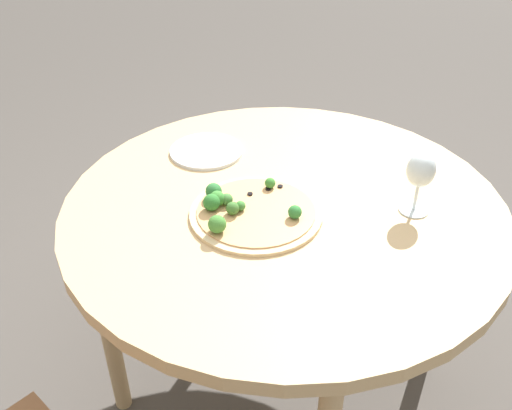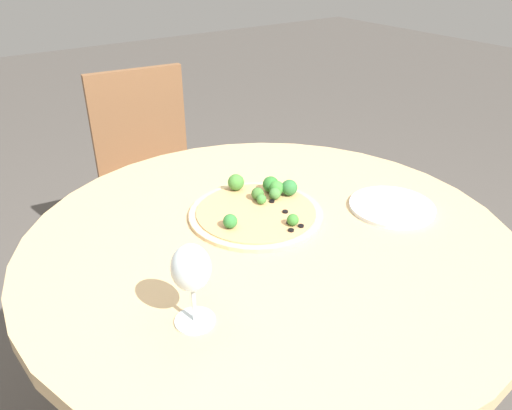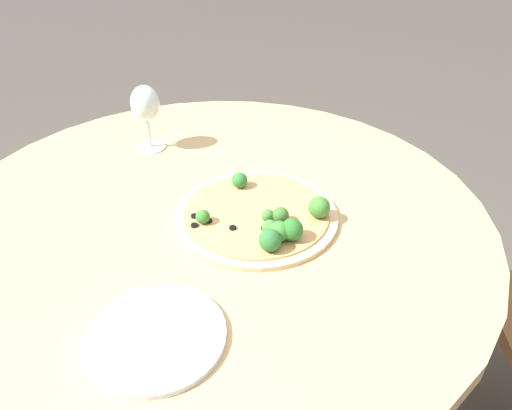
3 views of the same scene
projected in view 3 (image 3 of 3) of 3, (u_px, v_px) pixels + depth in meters
The scene contains 4 objects.
dining_table at pixel (214, 235), 1.07m from camera, with size 1.14×1.14×0.73m.
pizza at pixel (261, 216), 1.00m from camera, with size 0.33×0.33×0.06m.
wine_glass at pixel (145, 106), 1.20m from camera, with size 0.07×0.07×0.16m.
plate_near at pixel (156, 336), 0.76m from camera, with size 0.22×0.22×0.01m.
Camera 3 is at (-0.04, 0.84, 1.33)m, focal length 35.00 mm.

